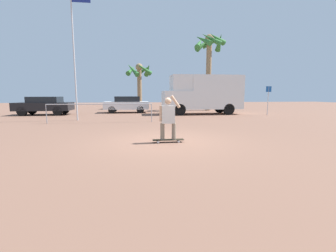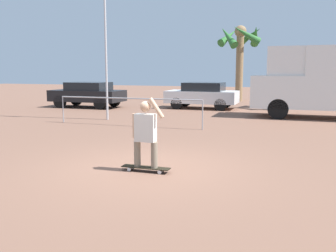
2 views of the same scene
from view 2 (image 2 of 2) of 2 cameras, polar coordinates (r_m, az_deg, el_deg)
ground_plane at (r=8.22m, az=-3.32°, el=-6.40°), size 80.00×80.00×0.00m
skateboard at (r=7.92m, az=-3.40°, el=-6.37°), size 1.04×0.23×0.10m
person_skateboarder at (r=7.75m, az=-3.46°, el=-0.69°), size 0.70×0.22×1.47m
camper_van at (r=17.85m, az=23.60°, el=6.52°), size 6.34×2.26×3.12m
parked_car_white at (r=20.77m, az=5.27°, el=4.78°), size 3.86×1.92×1.43m
parked_car_black at (r=21.81m, az=-12.14°, el=4.84°), size 4.09×1.88×1.43m
palm_tree_center_background at (r=26.07m, az=11.04°, el=12.28°), size 3.03×3.15×5.12m
flagpole at (r=16.31m, az=-9.25°, el=17.13°), size 1.15×0.12×7.86m
plaza_railing_segment at (r=14.28m, az=-6.10°, el=3.75°), size 5.84×0.05×1.08m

